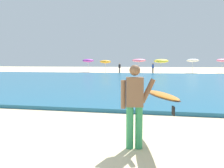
# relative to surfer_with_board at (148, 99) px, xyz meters

# --- Properties ---
(sea) EXTENTS (120.00, 28.00, 0.14)m
(sea) POSITION_rel_surfer_with_board_xyz_m (-3.07, 17.29, -0.97)
(sea) COLOR #1E6084
(sea) RESTS_ON ground
(surfer_with_board) EXTENTS (1.23, 2.88, 1.73)m
(surfer_with_board) POSITION_rel_surfer_with_board_xyz_m (0.00, 0.00, 0.00)
(surfer_with_board) COLOR #338E56
(surfer_with_board) RESTS_ON ground
(beach_umbrella_0) EXTENTS (1.96, 1.97, 2.29)m
(beach_umbrella_0) POSITION_rel_surfer_with_board_xyz_m (-12.58, 35.84, 0.96)
(beach_umbrella_0) COLOR beige
(beach_umbrella_0) RESTS_ON ground
(beach_umbrella_1) EXTENTS (1.87, 1.89, 2.11)m
(beach_umbrella_1) POSITION_rel_surfer_with_board_xyz_m (-9.26, 34.81, 0.77)
(beach_umbrella_1) COLOR beige
(beach_umbrella_1) RESTS_ON ground
(beach_umbrella_2) EXTENTS (2.29, 2.30, 2.32)m
(beach_umbrella_2) POSITION_rel_surfer_with_board_xyz_m (-3.76, 35.77, 0.99)
(beach_umbrella_2) COLOR beige
(beach_umbrella_2) RESTS_ON ground
(beach_umbrella_3) EXTENTS (2.28, 2.29, 2.23)m
(beach_umbrella_3) POSITION_rel_surfer_with_board_xyz_m (-0.13, 34.28, 0.88)
(beach_umbrella_3) COLOR beige
(beach_umbrella_3) RESTS_ON ground
(beach_umbrella_4) EXTENTS (1.95, 1.97, 2.30)m
(beach_umbrella_4) POSITION_rel_surfer_with_board_xyz_m (4.81, 36.01, 0.97)
(beach_umbrella_4) COLOR beige
(beach_umbrella_4) RESTS_ON ground
(beach_umbrella_5) EXTENTS (1.75, 1.77, 2.31)m
(beach_umbrella_5) POSITION_rel_surfer_with_board_xyz_m (9.15, 35.76, 0.98)
(beach_umbrella_5) COLOR beige
(beach_umbrella_5) RESTS_ON ground
(beachgoer_near_row_left) EXTENTS (0.32, 0.20, 1.58)m
(beachgoer_near_row_left) POSITION_rel_surfer_with_board_xyz_m (-6.67, 33.83, -0.19)
(beachgoer_near_row_left) COLOR #383842
(beachgoer_near_row_left) RESTS_ON ground
(beachgoer_near_row_mid) EXTENTS (0.32, 0.20, 1.58)m
(beachgoer_near_row_mid) POSITION_rel_surfer_with_board_xyz_m (-1.36, 33.52, -0.19)
(beachgoer_near_row_mid) COLOR #383842
(beachgoer_near_row_mid) RESTS_ON ground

